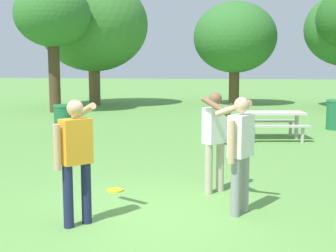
{
  "coord_description": "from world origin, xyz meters",
  "views": [
    {
      "loc": [
        1.14,
        -5.88,
        2.08
      ],
      "look_at": [
        0.04,
        1.99,
        1.0
      ],
      "focal_mm": 48.46,
      "sensor_mm": 36.0,
      "label": 1
    }
  ],
  "objects": [
    {
      "name": "trash_can_beside_table",
      "position": [
        -3.51,
        6.26,
        0.48
      ],
      "size": [
        0.59,
        0.59,
        0.96
      ],
      "color": "#1E663D",
      "rests_on": "ground"
    },
    {
      "name": "tree_far_right",
      "position": [
        1.27,
        17.83,
        3.43
      ],
      "size": [
        4.23,
        4.23,
        5.25
      ],
      "color": "brown",
      "rests_on": "ground"
    },
    {
      "name": "frisbee",
      "position": [
        -0.74,
        1.23,
        0.01
      ],
      "size": [
        0.27,
        0.27,
        0.03
      ],
      "primitive_type": "cylinder",
      "color": "yellow",
      "rests_on": "ground"
    },
    {
      "name": "picnic_table_near",
      "position": [
        2.31,
        6.97,
        0.56
      ],
      "size": [
        1.9,
        1.66,
        0.77
      ],
      "color": "beige",
      "rests_on": "ground"
    },
    {
      "name": "ground_plane",
      "position": [
        0.0,
        0.0,
        0.0
      ],
      "size": [
        120.0,
        120.0,
        0.0
      ],
      "primitive_type": "plane",
      "color": "#609947"
    },
    {
      "name": "person_thrower",
      "position": [
        -0.82,
        -0.4,
        0.96
      ],
      "size": [
        0.48,
        0.84,
        1.64
      ],
      "color": "#1E234C",
      "rests_on": "ground"
    },
    {
      "name": "tree_tall_left",
      "position": [
        -6.5,
        13.05,
        4.13
      ],
      "size": [
        3.25,
        3.25,
        5.58
      ],
      "color": "#4C3823",
      "rests_on": "ground"
    },
    {
      "name": "trash_can_further_along",
      "position": [
        4.46,
        9.17,
        0.48
      ],
      "size": [
        0.59,
        0.59,
        0.96
      ],
      "color": "#1E663D",
      "rests_on": "ground"
    },
    {
      "name": "person_bystander",
      "position": [
        1.27,
        0.35,
        0.96
      ],
      "size": [
        0.57,
        0.81,
        1.64
      ],
      "color": "gray",
      "rests_on": "ground"
    },
    {
      "name": "tree_broad_center",
      "position": [
        -5.81,
        16.62,
        4.05
      ],
      "size": [
        5.5,
        5.5,
        6.4
      ],
      "color": "brown",
      "rests_on": "ground"
    },
    {
      "name": "person_catcher",
      "position": [
        0.9,
        1.37,
        0.96
      ],
      "size": [
        0.48,
        0.84,
        1.64
      ],
      "color": "#B7AD93",
      "rests_on": "ground"
    }
  ]
}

